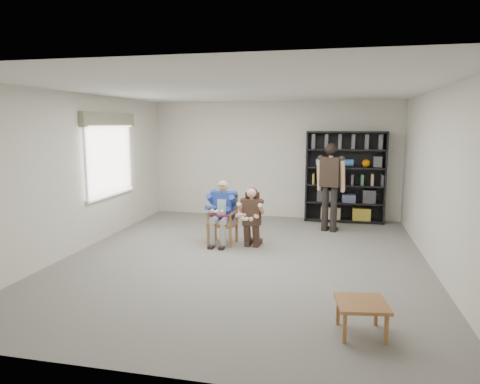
% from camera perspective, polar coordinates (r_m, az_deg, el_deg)
% --- Properties ---
extents(room_shell, '(6.00, 7.00, 2.80)m').
position_cam_1_polar(room_shell, '(7.01, 0.55, 2.02)').
color(room_shell, silver).
rests_on(room_shell, ground).
extents(floor, '(6.00, 7.00, 0.01)m').
position_cam_1_polar(floor, '(7.32, 0.53, -8.93)').
color(floor, slate).
rests_on(floor, ground).
extents(window_left, '(0.16, 2.00, 1.75)m').
position_cam_1_polar(window_left, '(8.98, -16.90, 4.64)').
color(window_left, white).
rests_on(window_left, room_shell).
extents(armchair, '(0.58, 0.56, 0.94)m').
position_cam_1_polar(armchair, '(8.11, -2.35, -3.70)').
color(armchair, olive).
rests_on(armchair, floor).
extents(seated_man, '(0.58, 0.77, 1.22)m').
position_cam_1_polar(seated_man, '(8.08, -2.35, -2.72)').
color(seated_man, navy).
rests_on(seated_man, floor).
extents(kneeling_woman, '(0.52, 0.78, 1.12)m').
position_cam_1_polar(kneeling_woman, '(7.85, 1.53, -3.45)').
color(kneeling_woman, '#332218').
rests_on(kneeling_woman, floor).
extents(bookshelf, '(1.80, 0.38, 2.10)m').
position_cam_1_polar(bookshelf, '(10.17, 13.83, 1.95)').
color(bookshelf, black).
rests_on(bookshelf, floor).
extents(standing_man, '(0.64, 0.48, 1.85)m').
position_cam_1_polar(standing_man, '(9.17, 11.92, 0.49)').
color(standing_man, black).
rests_on(standing_man, floor).
extents(side_table, '(0.60, 0.60, 0.37)m').
position_cam_1_polar(side_table, '(4.99, 15.84, -15.83)').
color(side_table, olive).
rests_on(side_table, floor).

